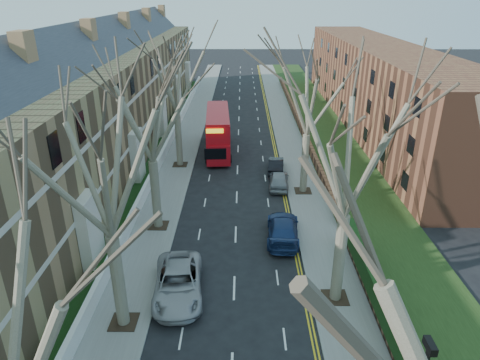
{
  "coord_description": "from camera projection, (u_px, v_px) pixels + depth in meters",
  "views": [
    {
      "loc": [
        0.45,
        -11.31,
        15.97
      ],
      "look_at": [
        0.29,
        18.45,
        2.72
      ],
      "focal_mm": 32.0,
      "sensor_mm": 36.0,
      "label": 1
    }
  ],
  "objects": [
    {
      "name": "tree_right_mid",
      "position": [
        353.0,
        138.0,
        20.22
      ],
      "size": [
        10.5,
        10.5,
        14.71
      ],
      "color": "#635D47",
      "rests_on": "ground"
    },
    {
      "name": "double_decker_bus",
      "position": [
        218.0,
        133.0,
        45.27
      ],
      "size": [
        3.06,
        10.36,
        4.31
      ],
      "rotation": [
        0.0,
        0.0,
        3.2
      ],
      "color": "#B60D15",
      "rests_on": "ground"
    },
    {
      "name": "flats_right",
      "position": [
        377.0,
        85.0,
        54.0
      ],
      "size": [
        13.97,
        54.0,
        10.0
      ],
      "color": "brown",
      "rests_on": "ground"
    },
    {
      "name": "tree_right_far",
      "position": [
        310.0,
        85.0,
        33.14
      ],
      "size": [
        10.15,
        10.15,
        14.22
      ],
      "color": "#635D47",
      "rests_on": "ground"
    },
    {
      "name": "pavement_left",
      "position": [
        190.0,
        132.0,
        52.46
      ],
      "size": [
        3.0,
        102.0,
        0.12
      ],
      "primitive_type": "cube",
      "color": "slate",
      "rests_on": "ground"
    },
    {
      "name": "car_right_far",
      "position": [
        276.0,
        165.0,
        40.81
      ],
      "size": [
        1.77,
        4.17,
        1.34
      ],
      "primitive_type": "imported",
      "rotation": [
        0.0,
        0.0,
        3.05
      ],
      "color": "black",
      "rests_on": "ground"
    },
    {
      "name": "terrace_left",
      "position": [
        102.0,
        103.0,
        42.96
      ],
      "size": [
        9.7,
        78.0,
        13.6
      ],
      "color": "#95704C",
      "rests_on": "ground"
    },
    {
      "name": "grass_verge_right",
      "position": [
        324.0,
        131.0,
        52.34
      ],
      "size": [
        6.0,
        102.0,
        0.06
      ],
      "color": "#1E3112",
      "rests_on": "ground"
    },
    {
      "name": "car_right_mid",
      "position": [
        279.0,
        180.0,
        37.58
      ],
      "size": [
        2.04,
        4.32,
        1.43
      ],
      "primitive_type": "imported",
      "rotation": [
        0.0,
        0.0,
        3.05
      ],
      "color": "gray",
      "rests_on": "ground"
    },
    {
      "name": "car_left_far",
      "position": [
        178.0,
        283.0,
        24.19
      ],
      "size": [
        3.2,
        6.01,
        1.61
      ],
      "primitive_type": "imported",
      "rotation": [
        0.0,
        0.0,
        0.09
      ],
      "color": "#A09FA5",
      "rests_on": "ground"
    },
    {
      "name": "front_wall_left",
      "position": [
        165.0,
        150.0,
        44.93
      ],
      "size": [
        0.3,
        78.0,
        1.0
      ],
      "color": "white",
      "rests_on": "ground"
    },
    {
      "name": "tree_left_far",
      "position": [
        148.0,
        103.0,
        27.71
      ],
      "size": [
        10.15,
        10.15,
        14.22
      ],
      "color": "#635D47",
      "rests_on": "ground"
    },
    {
      "name": "pavement_right",
      "position": [
        287.0,
        132.0,
        52.4
      ],
      "size": [
        3.0,
        102.0,
        0.12
      ],
      "primitive_type": "cube",
      "color": "slate",
      "rests_on": "ground"
    },
    {
      "name": "car_right_near",
      "position": [
        283.0,
        229.0,
        29.72
      ],
      "size": [
        2.56,
        5.48,
        1.55
      ],
      "primitive_type": "imported",
      "rotation": [
        0.0,
        0.0,
        3.07
      ],
      "color": "navy",
      "rests_on": "ground"
    },
    {
      "name": "tree_left_dist",
      "position": [
        174.0,
        68.0,
        38.55
      ],
      "size": [
        10.5,
        10.5,
        14.71
      ],
      "color": "#635D47",
      "rests_on": "ground"
    },
    {
      "name": "tree_left_mid",
      "position": [
        100.0,
        152.0,
        18.45
      ],
      "size": [
        10.5,
        10.5,
        14.71
      ],
      "color": "#635D47",
      "rests_on": "ground"
    }
  ]
}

